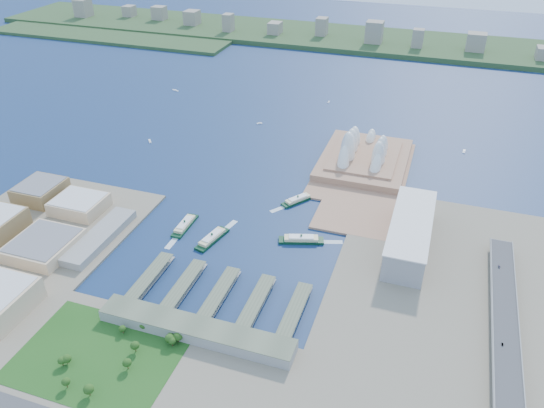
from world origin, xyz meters
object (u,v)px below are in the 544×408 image
(opera_house, at_px, (366,145))
(ferry_d, at_px, (301,238))
(ferry_a, at_px, (185,224))
(ferry_c, at_px, (212,237))
(toaster_building, at_px, (410,234))
(car_c, at_px, (499,267))
(ferry_b, at_px, (298,199))
(car_b, at_px, (502,344))

(opera_house, bearing_deg, ferry_d, -98.96)
(ferry_a, distance_m, ferry_c, 47.73)
(opera_house, relative_size, ferry_c, 3.27)
(toaster_building, bearing_deg, opera_house, 114.23)
(opera_house, distance_m, ferry_a, 310.77)
(ferry_c, relative_size, car_c, 10.89)
(ferry_b, distance_m, ferry_c, 142.79)
(ferry_c, bearing_deg, opera_house, -105.75)
(opera_house, bearing_deg, ferry_a, -127.06)
(toaster_building, bearing_deg, ferry_a, -170.34)
(opera_house, height_order, ferry_d, opera_house)
(car_b, bearing_deg, ferry_d, -27.07)
(ferry_c, bearing_deg, car_c, -161.12)
(ferry_d, bearing_deg, opera_house, -26.10)
(ferry_b, xyz_separation_m, ferry_d, (30.30, -88.91, 0.54))
(ferry_c, distance_m, car_c, 334.59)
(ferry_d, bearing_deg, car_c, -106.10)
(ferry_a, relative_size, ferry_b, 1.08)
(car_b, xyz_separation_m, car_c, (0.00, 120.24, 0.09))
(ferry_a, bearing_deg, opera_house, 52.76)
(opera_house, bearing_deg, ferry_b, -115.29)
(ferry_c, bearing_deg, ferry_a, -6.26)
(car_b, height_order, car_c, car_c)
(opera_house, distance_m, ferry_b, 158.17)
(ferry_d, distance_m, car_b, 255.40)
(opera_house, relative_size, car_c, 35.62)
(toaster_building, bearing_deg, car_b, -55.31)
(toaster_building, xyz_separation_m, ferry_b, (-156.55, 59.13, -15.80))
(ferry_b, height_order, car_b, car_b)
(car_c, bearing_deg, ferry_b, 161.78)
(car_b, bearing_deg, ferry_a, -14.67)
(toaster_building, height_order, car_b, toaster_building)
(car_c, bearing_deg, opera_house, 130.24)
(ferry_b, xyz_separation_m, car_c, (257.55, -84.79, 10.88))
(opera_house, relative_size, ferry_d, 3.25)
(toaster_building, distance_m, car_b, 177.52)
(ferry_b, bearing_deg, ferry_a, -102.72)
(ferry_d, xyz_separation_m, car_c, (227.25, 4.12, 10.35))
(ferry_b, relative_size, car_b, 12.77)
(ferry_b, relative_size, car_c, 9.84)
(ferry_b, height_order, ferry_c, ferry_c)
(toaster_building, height_order, ferry_d, toaster_building)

